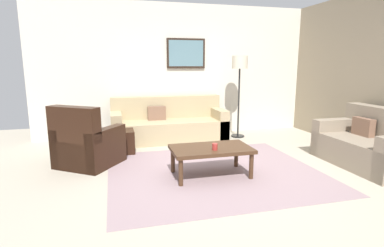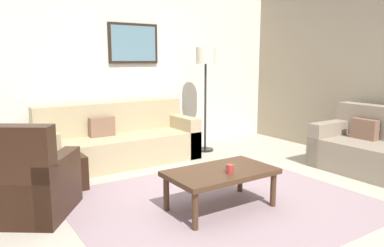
% 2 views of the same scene
% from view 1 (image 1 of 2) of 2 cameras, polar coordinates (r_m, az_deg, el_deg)
% --- Properties ---
extents(ground_plane, '(8.00, 8.00, 0.00)m').
position_cam_1_polar(ground_plane, '(4.49, 4.21, -9.02)').
color(ground_plane, '#B2A893').
extents(rear_partition, '(6.00, 0.12, 2.80)m').
position_cam_1_polar(rear_partition, '(6.73, -2.88, 9.84)').
color(rear_partition, silver).
rests_on(rear_partition, ground_plane).
extents(area_rug, '(3.00, 2.58, 0.01)m').
position_cam_1_polar(area_rug, '(4.49, 4.21, -8.97)').
color(area_rug, gray).
rests_on(area_rug, ground_plane).
extents(couch_main, '(2.29, 0.87, 0.88)m').
position_cam_1_polar(couch_main, '(6.32, -4.45, -0.31)').
color(couch_main, tan).
rests_on(couch_main, ground_plane).
extents(couch_loveseat, '(0.90, 1.49, 0.88)m').
position_cam_1_polar(couch_loveseat, '(5.45, 30.62, -3.69)').
color(couch_loveseat, gray).
rests_on(couch_loveseat, ground_plane).
extents(armchair_leather, '(1.12, 1.12, 0.95)m').
position_cam_1_polar(armchair_leather, '(4.92, -19.20, -4.10)').
color(armchair_leather, black).
rests_on(armchair_leather, ground_plane).
extents(ottoman, '(0.56, 0.56, 0.40)m').
position_cam_1_polar(ottoman, '(5.58, -13.70, -3.17)').
color(ottoman, black).
rests_on(ottoman, ground_plane).
extents(coffee_table, '(1.10, 0.64, 0.41)m').
position_cam_1_polar(coffee_table, '(4.24, 3.59, -5.14)').
color(coffee_table, '#472D1C').
rests_on(coffee_table, ground_plane).
extents(cup, '(0.07, 0.07, 0.09)m').
position_cam_1_polar(cup, '(4.10, 4.30, -4.34)').
color(cup, '#B2332D').
rests_on(cup, coffee_table).
extents(lamp_standing, '(0.32, 0.32, 1.71)m').
position_cam_1_polar(lamp_standing, '(6.49, 8.90, 9.76)').
color(lamp_standing, black).
rests_on(lamp_standing, ground_plane).
extents(framed_artwork, '(0.83, 0.04, 0.62)m').
position_cam_1_polar(framed_artwork, '(6.69, -1.13, 13.00)').
color(framed_artwork, black).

